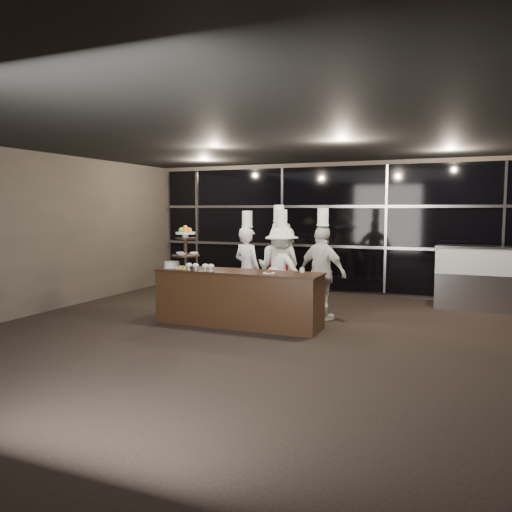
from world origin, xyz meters
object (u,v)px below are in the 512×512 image
at_px(buffet_counter, 238,298).
at_px(chef_a, 247,269).
at_px(chef_d, 322,272).
at_px(layer_cake, 172,265).
at_px(display_case, 473,274).
at_px(chef_b, 279,267).
at_px(chef_c, 282,270).
at_px(display_stand, 186,244).

height_order(buffet_counter, chef_a, chef_a).
bearing_deg(chef_d, chef_a, 177.31).
bearing_deg(chef_d, layer_cake, -158.15).
bearing_deg(chef_a, layer_cake, -133.14).
bearing_deg(display_case, buffet_counter, -140.22).
relative_size(display_case, chef_b, 0.69).
xyz_separation_m(layer_cake, chef_b, (1.55, 1.21, -0.10)).
distance_m(buffet_counter, chef_c, 1.19).
height_order(layer_cake, chef_d, chef_d).
relative_size(layer_cake, display_case, 0.22).
bearing_deg(display_case, chef_d, -139.38).
bearing_deg(chef_c, layer_cake, -145.68).
xyz_separation_m(chef_a, chef_b, (0.57, 0.16, 0.04)).
distance_m(buffet_counter, chef_d, 1.56).
height_order(display_stand, chef_d, chef_d).
relative_size(layer_cake, chef_b, 0.15).
relative_size(buffet_counter, display_stand, 3.81).
xyz_separation_m(chef_c, chef_d, (0.80, -0.14, 0.02)).
bearing_deg(display_case, layer_cake, -147.82).
distance_m(chef_a, chef_c, 0.66).
relative_size(buffet_counter, layer_cake, 9.47).
bearing_deg(display_case, chef_b, -150.76).
xyz_separation_m(layer_cake, chef_d, (2.44, 0.98, -0.13)).
xyz_separation_m(layer_cake, chef_c, (1.64, 1.12, -0.14)).
xyz_separation_m(display_stand, chef_c, (1.39, 1.07, -0.51)).
distance_m(display_case, chef_b, 3.83).
xyz_separation_m(display_case, chef_c, (-3.24, -1.95, 0.14)).
relative_size(layer_cake, chef_c, 0.15).
xyz_separation_m(buffet_counter, layer_cake, (-1.25, -0.05, 0.51)).
bearing_deg(chef_c, chef_b, 136.44).
bearing_deg(display_stand, chef_c, 37.62).
bearing_deg(buffet_counter, chef_b, 75.69).
distance_m(display_case, chef_d, 3.22).
bearing_deg(display_case, chef_c, -148.94).
relative_size(display_case, chef_a, 0.73).
bearing_deg(display_case, chef_a, -152.57).
distance_m(buffet_counter, display_stand, 1.33).
bearing_deg(chef_d, display_stand, -157.01).
bearing_deg(buffet_counter, chef_d, 37.99).
height_order(display_stand, display_case, display_stand).
xyz_separation_m(display_stand, layer_cake, (-0.25, -0.05, -0.37)).
bearing_deg(display_stand, display_case, 33.13).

